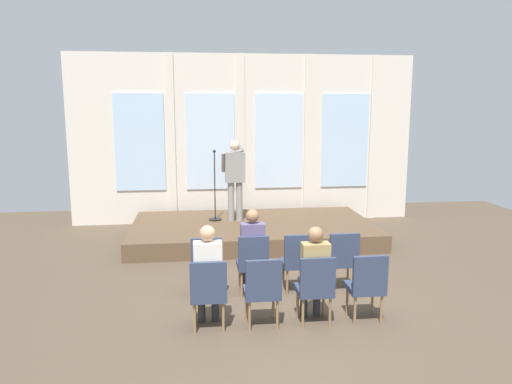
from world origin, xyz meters
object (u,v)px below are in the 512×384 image
audience_r1_c2 (314,269)px  mic_stand (215,205)px  audience_r1_c0 (208,271)px  chair_r1_c2 (315,285)px  speaker (235,175)px  chair_r0_c0 (207,262)px  chair_r0_c3 (342,257)px  chair_r1_c0 (208,290)px  chair_r1_c3 (367,283)px  chair_r0_c1 (253,261)px  chair_r1_c1 (263,288)px  chair_r0_c2 (298,259)px  audience_r0_c1 (252,247)px

audience_r1_c2 → mic_stand: bearing=104.0°
audience_r1_c0 → chair_r1_c2: 1.41m
speaker → chair_r0_c0: 3.56m
mic_stand → chair_r0_c3: mic_stand is taller
chair_r1_c0 → chair_r1_c3: (2.08, 0.00, 0.00)m
audience_r1_c2 → speaker: bearing=99.0°
chair_r1_c0 → chair_r1_c3: 2.08m
chair_r0_c1 → chair_r1_c1: same height
chair_r0_c3 → chair_r1_c3: (0.00, -1.13, 0.00)m
speaker → chair_r0_c2: bearing=-78.3°
chair_r0_c1 → audience_r0_c1: audience_r0_c1 is taller
chair_r0_c3 → chair_r1_c3: size_ratio=1.00×
chair_r1_c1 → audience_r1_c2: bearing=6.7°
speaker → chair_r0_c1: size_ratio=1.86×
audience_r0_c1 → chair_r1_c0: audience_r0_c1 is taller
chair_r1_c3 → chair_r1_c0: bearing=180.0°
audience_r1_c0 → audience_r1_c2: size_ratio=1.05×
chair_r1_c0 → chair_r1_c1: size_ratio=1.00×
mic_stand → chair_r1_c3: size_ratio=1.65×
chair_r0_c1 → chair_r1_c0: (-0.69, -1.13, 0.00)m
mic_stand → audience_r1_c0: (-0.26, -4.56, 0.06)m
chair_r1_c0 → chair_r1_c3: same height
chair_r0_c0 → chair_r0_c1: size_ratio=1.00×
chair_r1_c1 → chair_r1_c3: 1.39m
speaker → chair_r1_c1: speaker is taller
mic_stand → chair_r0_c0: size_ratio=1.65×
speaker → chair_r1_c1: (0.01, -4.51, -0.84)m
chair_r0_c1 → chair_r1_c2: size_ratio=1.00×
chair_r0_c1 → chair_r1_c1: 1.13m
chair_r1_c3 → audience_r0_c1: bearing=139.0°
chair_r0_c0 → chair_r1_c2: bearing=-39.0°
chair_r0_c0 → speaker: bearing=78.5°
mic_stand → audience_r0_c1: mic_stand is taller
speaker → chair_r0_c2: (0.70, -3.39, -0.84)m
chair_r1_c3 → chair_r0_c2: bearing=121.7°
audience_r1_c2 → chair_r0_c3: bearing=56.4°
audience_r0_c1 → chair_r1_c1: 1.22m
chair_r1_c0 → chair_r1_c1: 0.69m
audience_r0_c1 → chair_r1_c2: size_ratio=1.40×
audience_r1_c2 → chair_r0_c0: bearing=143.1°
speaker → audience_r1_c2: speaker is taller
chair_r0_c0 → chair_r1_c2: (1.39, -1.13, 0.00)m
chair_r0_c0 → chair_r1_c3: (2.08, -1.13, 0.00)m
audience_r0_c1 → audience_r1_c2: (0.69, -1.13, -0.00)m
audience_r0_c1 → audience_r1_c2: audience_r0_c1 is taller
chair_r0_c2 → chair_r1_c1: size_ratio=1.00×
mic_stand → audience_r0_c1: (0.44, -3.43, 0.04)m
speaker → chair_r1_c0: 4.64m
chair_r0_c1 → chair_r1_c3: (1.39, -1.13, 0.00)m
speaker → chair_r1_c0: size_ratio=1.86×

